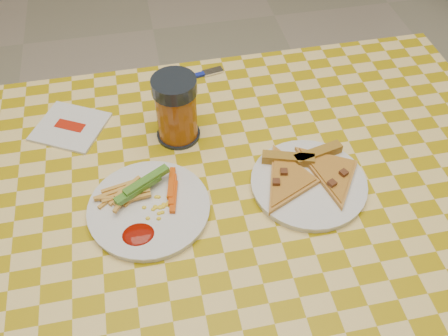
% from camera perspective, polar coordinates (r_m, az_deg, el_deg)
% --- Properties ---
extents(table, '(1.28, 0.88, 0.76)m').
position_cam_1_polar(table, '(0.99, -1.23, -6.82)').
color(table, silver).
rests_on(table, ground).
extents(plate_left, '(0.28, 0.28, 0.01)m').
position_cam_1_polar(plate_left, '(0.92, -8.55, -4.69)').
color(plate_left, silver).
rests_on(plate_left, table).
extents(plate_right, '(0.28, 0.28, 0.01)m').
position_cam_1_polar(plate_right, '(0.96, 9.62, -1.85)').
color(plate_right, silver).
rests_on(plate_right, table).
extents(fries_veggies, '(0.17, 0.16, 0.04)m').
position_cam_1_polar(fries_veggies, '(0.92, -9.29, -3.42)').
color(fries_veggies, gold).
rests_on(fries_veggies, plate_left).
extents(pizza_slices, '(0.26, 0.22, 0.02)m').
position_cam_1_polar(pizza_slices, '(0.96, 9.64, -0.61)').
color(pizza_slices, gold).
rests_on(pizza_slices, plate_right).
extents(drink_glass, '(0.09, 0.09, 0.15)m').
position_cam_1_polar(drink_glass, '(1.00, -5.47, 6.67)').
color(drink_glass, black).
rests_on(drink_glass, table).
extents(napkin, '(0.18, 0.17, 0.01)m').
position_cam_1_polar(napkin, '(1.11, -17.15, 4.53)').
color(napkin, silver).
rests_on(napkin, table).
extents(fork, '(0.15, 0.05, 0.01)m').
position_cam_1_polar(fork, '(1.19, -3.58, 10.41)').
color(fork, '#152396').
rests_on(fork, table).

